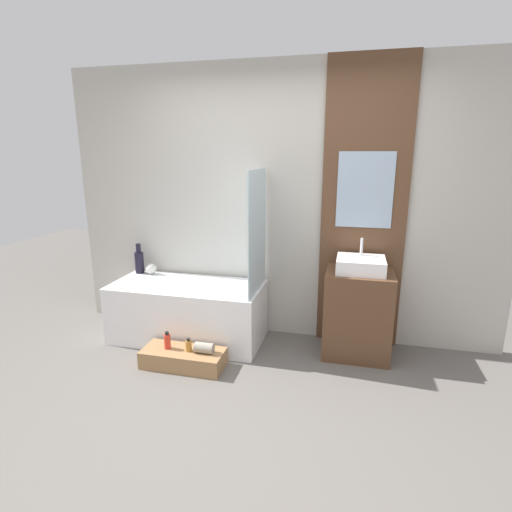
# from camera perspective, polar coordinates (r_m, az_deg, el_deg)

# --- Properties ---
(ground_plane) EXTENTS (12.00, 12.00, 0.00)m
(ground_plane) POSITION_cam_1_polar(r_m,az_deg,el_deg) (2.90, -3.48, -23.44)
(ground_plane) COLOR #605B56
(wall_tiled_back) EXTENTS (4.20, 0.06, 2.60)m
(wall_tiled_back) POSITION_cam_1_polar(r_m,az_deg,el_deg) (3.86, 3.19, 7.28)
(wall_tiled_back) COLOR #B7B2A8
(wall_tiled_back) RESTS_ON ground_plane
(wall_wood_accent) EXTENTS (0.75, 0.04, 2.60)m
(wall_wood_accent) POSITION_cam_1_polar(r_m,az_deg,el_deg) (3.74, 15.14, 6.73)
(wall_wood_accent) COLOR brown
(wall_wood_accent) RESTS_ON ground_plane
(bathtub) EXTENTS (1.45, 0.67, 0.56)m
(bathtub) POSITION_cam_1_polar(r_m,az_deg,el_deg) (3.99, -9.68, -7.80)
(bathtub) COLOR white
(bathtub) RESTS_ON ground_plane
(glass_shower_screen) EXTENTS (0.01, 0.63, 1.09)m
(glass_shower_screen) POSITION_cam_1_polar(r_m,az_deg,el_deg) (3.54, 0.19, 3.49)
(glass_shower_screen) COLOR silver
(glass_shower_screen) RESTS_ON bathtub
(wooden_step_bench) EXTENTS (0.71, 0.29, 0.15)m
(wooden_step_bench) POSITION_cam_1_polar(r_m,az_deg,el_deg) (3.59, -10.33, -14.16)
(wooden_step_bench) COLOR #997047
(wooden_step_bench) RESTS_ON ground_plane
(vanity_cabinet) EXTENTS (0.58, 0.48, 0.78)m
(vanity_cabinet) POSITION_cam_1_polar(r_m,az_deg,el_deg) (3.72, 14.28, -7.95)
(vanity_cabinet) COLOR brown
(vanity_cabinet) RESTS_ON ground_plane
(sink) EXTENTS (0.41, 0.37, 0.28)m
(sink) POSITION_cam_1_polar(r_m,az_deg,el_deg) (3.58, 14.72, -1.22)
(sink) COLOR white
(sink) RESTS_ON vanity_cabinet
(vase_tall_dark) EXTENTS (0.09, 0.09, 0.31)m
(vase_tall_dark) POSITION_cam_1_polar(r_m,az_deg,el_deg) (4.34, -16.33, -0.69)
(vase_tall_dark) COLOR black
(vase_tall_dark) RESTS_ON bathtub
(vase_round_light) EXTENTS (0.11, 0.11, 0.11)m
(vase_round_light) POSITION_cam_1_polar(r_m,az_deg,el_deg) (4.29, -14.78, -1.78)
(vase_round_light) COLOR silver
(vase_round_light) RESTS_ON bathtub
(bottle_soap_primary) EXTENTS (0.06, 0.06, 0.15)m
(bottle_soap_primary) POSITION_cam_1_polar(r_m,az_deg,el_deg) (3.58, -12.55, -11.76)
(bottle_soap_primary) COLOR red
(bottle_soap_primary) RESTS_ON wooden_step_bench
(bottle_soap_secondary) EXTENTS (0.05, 0.05, 0.11)m
(bottle_soap_secondary) POSITION_cam_1_polar(r_m,az_deg,el_deg) (3.51, -9.62, -12.47)
(bottle_soap_secondary) COLOR #B2752D
(bottle_soap_secondary) RESTS_ON wooden_step_bench
(towel_roll) EXTENTS (0.16, 0.09, 0.09)m
(towel_roll) POSITION_cam_1_polar(r_m,az_deg,el_deg) (3.46, -7.40, -12.88)
(towel_roll) COLOR gray
(towel_roll) RESTS_ON wooden_step_bench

